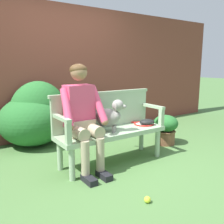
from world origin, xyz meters
TOP-DOWN VIEW (x-y plane):
  - ground_plane at (0.00, 0.00)m, footprint 40.00×40.00m
  - brick_garden_fence at (0.00, 1.75)m, footprint 8.00×0.30m
  - hedge_bush_mid_left at (0.64, 1.39)m, footprint 0.89×0.72m
  - hedge_bush_mid_right at (-0.65, 1.36)m, footprint 1.07×1.04m
  - hedge_bush_far_left at (-0.53, 1.38)m, footprint 0.94×0.77m
  - garden_bench at (0.00, 0.00)m, footprint 1.50×0.47m
  - bench_backrest at (0.00, 0.21)m, footprint 1.54×0.06m
  - bench_armrest_left_end at (-0.71, -0.08)m, footprint 0.06×0.47m
  - bench_armrest_right_end at (0.71, -0.08)m, footprint 0.06×0.47m
  - person_seated at (-0.44, -0.01)m, footprint 0.56×0.64m
  - dog_on_bench at (-0.04, -0.01)m, footprint 0.38×0.36m
  - tennis_racket at (0.56, 0.03)m, footprint 0.38×0.58m
  - baseball_glove at (0.58, -0.05)m, footprint 0.27×0.25m
  - tennis_ball at (-0.28, -1.01)m, footprint 0.07×0.07m
  - potted_plant at (1.19, 0.16)m, footprint 0.41×0.41m

SIDE VIEW (x-z plane):
  - ground_plane at x=0.00m, z-range 0.00..0.00m
  - tennis_ball at x=-0.28m, z-range 0.00..0.07m
  - potted_plant at x=1.19m, z-range 0.03..0.52m
  - hedge_bush_mid_left at x=0.64m, z-range 0.00..0.69m
  - garden_bench at x=0.00m, z-range 0.16..0.61m
  - hedge_bush_mid_right at x=-0.65m, z-range 0.00..0.81m
  - tennis_racket at x=0.56m, z-range 0.45..0.47m
  - baseball_glove at x=0.58m, z-range 0.45..0.54m
  - hedge_bush_far_left at x=-0.53m, z-range 0.00..1.05m
  - bench_armrest_left_end at x=-0.71m, z-range 0.51..0.79m
  - bench_armrest_right_end at x=0.71m, z-range 0.51..0.79m
  - dog_on_bench at x=-0.04m, z-range 0.45..0.87m
  - bench_backrest at x=0.00m, z-range 0.45..0.95m
  - person_seated at x=-0.44m, z-range 0.06..1.38m
  - brick_garden_fence at x=0.00m, z-range 0.00..2.36m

